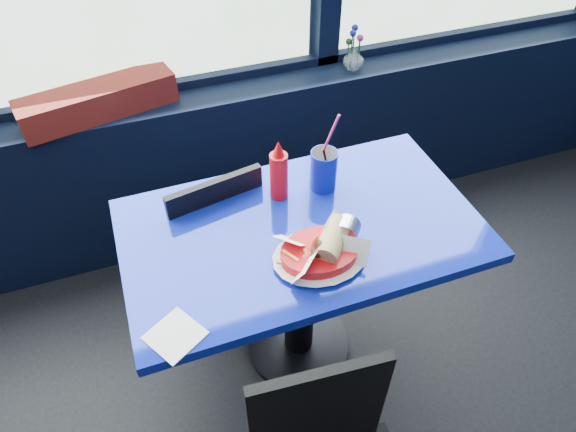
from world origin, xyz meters
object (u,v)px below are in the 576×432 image
at_px(food_basket, 322,250).
at_px(soda_cup, 324,169).
at_px(chair_near_back, 221,231).
at_px(planter_box, 98,101).
at_px(flower_vase, 354,56).
at_px(near_table, 301,261).
at_px(ketchup_bottle, 279,173).

bearing_deg(food_basket, soda_cup, 41.90).
relative_size(chair_near_back, planter_box, 1.34).
height_order(flower_vase, food_basket, flower_vase).
distance_m(near_table, planter_box, 1.06).
height_order(planter_box, flower_vase, flower_vase).
distance_m(flower_vase, ketchup_bottle, 0.89).
bearing_deg(flower_vase, planter_box, 179.65).
bearing_deg(soda_cup, ketchup_bottle, 177.38).
distance_m(chair_near_back, food_basket, 0.61).
bearing_deg(chair_near_back, food_basket, 104.97).
height_order(near_table, soda_cup, soda_cup).
distance_m(near_table, chair_near_back, 0.40).
distance_m(planter_box, soda_cup, 0.98).
xyz_separation_m(planter_box, food_basket, (0.57, -1.00, -0.08)).
xyz_separation_m(near_table, planter_box, (-0.56, 0.84, 0.29)).
xyz_separation_m(flower_vase, food_basket, (-0.56, -0.99, -0.08)).
height_order(food_basket, ketchup_bottle, ketchup_bottle).
height_order(near_table, ketchup_bottle, ketchup_bottle).
xyz_separation_m(chair_near_back, planter_box, (-0.34, 0.51, 0.38)).
xyz_separation_m(food_basket, soda_cup, (0.14, 0.32, 0.04)).
bearing_deg(chair_near_back, ketchup_bottle, 131.74).
height_order(ketchup_bottle, soda_cup, soda_cup).
bearing_deg(planter_box, food_basket, -72.55).
bearing_deg(ketchup_bottle, food_basket, -84.96).
xyz_separation_m(ketchup_bottle, soda_cup, (0.17, -0.01, -0.02)).
bearing_deg(soda_cup, planter_box, 136.29).
relative_size(planter_box, ketchup_bottle, 2.63).
bearing_deg(soda_cup, flower_vase, 57.43).
bearing_deg(food_basket, planter_box, 94.94).
height_order(near_table, planter_box, planter_box).
height_order(chair_near_back, soda_cup, soda_cup).
bearing_deg(soda_cup, food_basket, -113.16).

